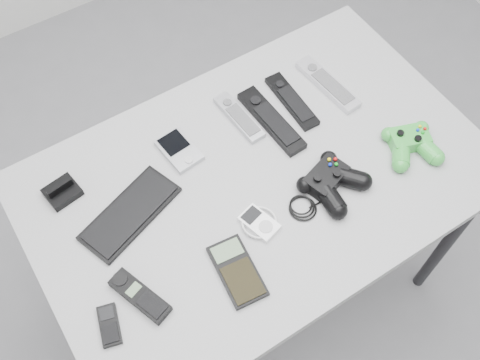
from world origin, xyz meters
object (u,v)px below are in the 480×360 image
cordless_handset (140,296)px  remote_silver_a (239,117)px  desk (258,190)px  mp3_player (259,223)px  controller_black (331,181)px  remote_black_b (292,101)px  remote_black_a (271,120)px  pda_keyboard (130,213)px  pda (179,150)px  calculator (237,271)px  controller_green (411,143)px  mobile_phone (109,325)px  remote_silver_b (328,84)px

cordless_handset → remote_silver_a: bearing=13.9°
desk → mp3_player: size_ratio=12.42×
desk → controller_black: size_ratio=4.44×
desk → remote_black_b: (0.21, 0.15, 0.08)m
remote_black_a → controller_black: 0.24m
remote_silver_a → mp3_player: 0.32m
pda_keyboard → cordless_handset: 0.21m
remote_black_a → pda: bearing=166.5°
calculator → controller_black: size_ratio=0.63×
calculator → pda: bearing=88.4°
pda_keyboard → pda: (0.19, 0.10, 0.00)m
desk → mp3_player: (-0.07, -0.11, 0.08)m
remote_black_b → calculator: (-0.39, -0.34, -0.00)m
desk → remote_silver_a: remote_silver_a is taller
remote_silver_a → remote_black_b: bearing=-15.0°
remote_silver_a → mp3_player: size_ratio=1.92×
pda → calculator: pda is taller
desk → cordless_handset: cordless_handset is taller
mp3_player → controller_black: size_ratio=0.36×
cordless_handset → controller_green: bearing=-20.9°
pda_keyboard → mp3_player: (0.25, -0.19, 0.00)m
remote_silver_a → remote_black_a: bearing=-44.0°
mobile_phone → controller_black: 0.62m
remote_black_b → pda_keyboard: bearing=-170.3°
mobile_phone → controller_green: (0.87, 0.01, 0.02)m
mobile_phone → controller_green: 0.87m
cordless_handset → mobile_phone: bearing=174.3°
desk → mobile_phone: mobile_phone is taller
remote_silver_b → remote_black_b: bearing=172.3°
remote_silver_b → controller_green: size_ratio=1.48×
remote_black_b → cordless_handset: size_ratio=1.34×
pda_keyboard → remote_silver_a: size_ratio=1.44×
pda_keyboard → pda: pda is taller
desk → remote_black_b: size_ratio=5.69×
calculator → mobile_phone: bearing=178.1°
calculator → mp3_player: size_ratio=1.76×
desk → pda_keyboard: size_ratio=4.49×
mp3_player → controller_green: (0.45, -0.03, 0.02)m
remote_black_a → remote_black_b: (0.09, 0.03, -0.00)m
calculator → remote_black_a: bearing=52.0°
mp3_player → controller_black: (0.21, -0.01, 0.02)m
remote_black_a → mobile_phone: bearing=-158.6°
pda_keyboard → calculator: bearing=-81.9°
remote_silver_b → controller_black: (-0.19, -0.26, 0.01)m
desk → controller_black: controller_black is taller
remote_black_a → mobile_phone: (-0.61, -0.27, -0.00)m
cordless_handset → remote_black_b: bearing=4.4°
remote_black_b → mobile_phone: 0.75m
pda → mp3_player: 0.29m
pda → cordless_handset: 0.40m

